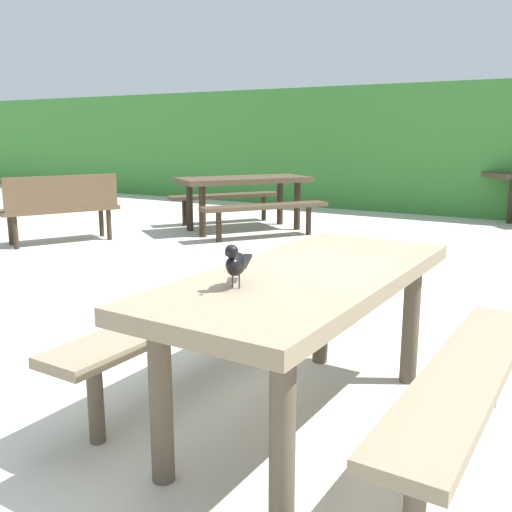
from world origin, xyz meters
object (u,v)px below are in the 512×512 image
object	(u,v)px
bird_grackle	(236,263)
picnic_table_mid_right	(244,191)
picnic_table_foreground	(308,310)
park_bench_side	(61,204)

from	to	relation	value
bird_grackle	picnic_table_mid_right	size ratio (longest dim) A/B	0.12
picnic_table_foreground	park_bench_side	xyz separation A→B (m)	(-4.54, 2.50, -0.07)
bird_grackle	park_bench_side	size ratio (longest dim) A/B	0.19
bird_grackle	picnic_table_mid_right	xyz separation A→B (m)	(-3.02, 4.90, -0.29)
picnic_table_mid_right	park_bench_side	distance (m)	2.42
bird_grackle	picnic_table_foreground	bearing A→B (deg)	75.32
park_bench_side	picnic_table_mid_right	bearing A→B (deg)	54.60
picnic_table_foreground	picnic_table_mid_right	bearing A→B (deg)	125.05
picnic_table_foreground	bird_grackle	world-z (taller)	bird_grackle
picnic_table_foreground	picnic_table_mid_right	size ratio (longest dim) A/B	0.77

